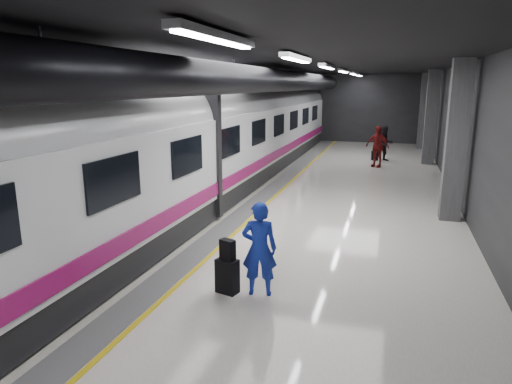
% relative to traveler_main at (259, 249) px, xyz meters
% --- Properties ---
extents(ground, '(40.00, 40.00, 0.00)m').
position_rel_traveler_main_xyz_m(ground, '(-0.66, 4.27, -0.89)').
color(ground, silver).
rests_on(ground, ground).
extents(platform_hall, '(10.02, 40.02, 4.51)m').
position_rel_traveler_main_xyz_m(platform_hall, '(-0.95, 5.22, 2.65)').
color(platform_hall, black).
rests_on(platform_hall, ground).
extents(train, '(3.05, 38.00, 4.05)m').
position_rel_traveler_main_xyz_m(train, '(-3.91, 4.27, 1.18)').
color(train, black).
rests_on(train, ground).
extents(traveler_main, '(0.72, 0.55, 1.77)m').
position_rel_traveler_main_xyz_m(traveler_main, '(0.00, 0.00, 0.00)').
color(traveler_main, '#1C25D3').
rests_on(traveler_main, ground).
extents(suitcase_main, '(0.45, 0.35, 0.65)m').
position_rel_traveler_main_xyz_m(suitcase_main, '(-0.59, -0.12, -0.56)').
color(suitcase_main, black).
rests_on(suitcase_main, ground).
extents(shoulder_bag, '(0.32, 0.25, 0.38)m').
position_rel_traveler_main_xyz_m(shoulder_bag, '(-0.58, -0.11, -0.04)').
color(shoulder_bag, black).
rests_on(shoulder_bag, suitcase_main).
extents(traveler_far_a, '(1.05, 0.95, 1.77)m').
position_rel_traveler_main_xyz_m(traveler_far_a, '(1.81, 16.51, 0.00)').
color(traveler_far_a, black).
rests_on(traveler_far_a, ground).
extents(traveler_far_b, '(1.23, 0.86, 1.94)m').
position_rel_traveler_main_xyz_m(traveler_far_b, '(1.51, 14.60, 0.08)').
color(traveler_far_b, maroon).
rests_on(traveler_far_b, ground).
extents(suitcase_far, '(0.37, 0.29, 0.48)m').
position_rel_traveler_main_xyz_m(suitcase_far, '(1.35, 16.60, -0.64)').
color(suitcase_far, black).
rests_on(suitcase_far, ground).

